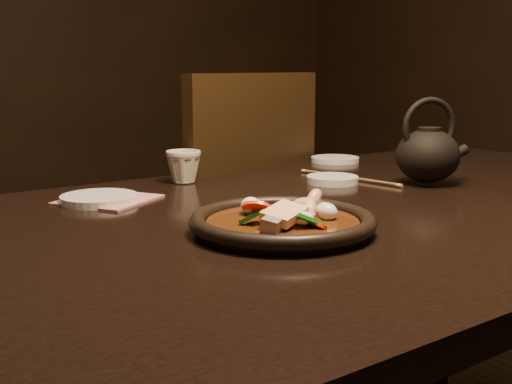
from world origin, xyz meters
TOP-DOWN VIEW (x-y plane):
  - table at (0.00, 0.00)m, footprint 1.60×0.90m
  - chair at (0.04, 0.56)m, footprint 0.55×0.55m
  - plate at (-0.25, -0.08)m, footprint 0.27×0.27m
  - stirfry at (-0.25, -0.08)m, footprint 0.16×0.15m
  - soy_dish at (0.08, 0.17)m, footprint 0.10×0.10m
  - saucer_left at (-0.38, 0.27)m, footprint 0.13×0.13m
  - saucer_right at (0.29, 0.39)m, footprint 0.12×0.12m
  - tea_cup at (-0.17, 0.35)m, footprint 0.08×0.08m
  - chopsticks at (0.13, 0.18)m, footprint 0.04×0.26m
  - napkin at (-0.37, 0.27)m, footprint 0.20×0.20m
  - teapot at (0.22, 0.05)m, footprint 0.15×0.13m

SIDE VIEW (x-z plane):
  - chair at x=0.04m, z-range 0.04..1.01m
  - table at x=0.00m, z-range 0.30..1.05m
  - napkin at x=-0.37m, z-range 0.75..0.75m
  - chopsticks at x=0.13m, z-range 0.75..0.76m
  - saucer_right at x=0.29m, z-range 0.75..0.76m
  - saucer_left at x=-0.38m, z-range 0.75..0.76m
  - soy_dish at x=0.08m, z-range 0.75..0.76m
  - plate at x=-0.25m, z-range 0.75..0.78m
  - stirfry at x=-0.25m, z-range 0.74..0.80m
  - tea_cup at x=-0.17m, z-range 0.75..0.82m
  - teapot at x=0.22m, z-range 0.73..0.90m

